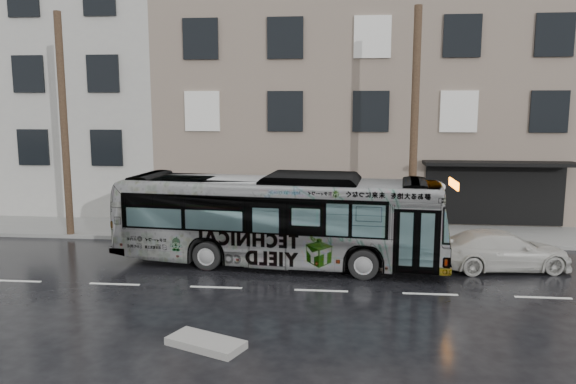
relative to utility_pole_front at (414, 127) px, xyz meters
name	(u,v)px	position (x,y,z in m)	size (l,w,h in m)	color
ground	(232,264)	(-6.50, -3.30, -4.65)	(120.00, 120.00, 0.00)	black
sidewalk	(254,231)	(-6.50, 1.60, -4.58)	(90.00, 3.60, 0.15)	gray
building_taupe	(365,104)	(-1.50, 9.40, 0.85)	(20.00, 12.00, 11.00)	#78675C
utility_pole_front	(414,127)	(0.00, 0.00, 0.00)	(0.30, 0.30, 9.00)	#4D3926
utility_pole_rear	(64,126)	(-14.00, 0.00, 0.00)	(0.30, 0.30, 9.00)	#4D3926
sign_post	(440,212)	(1.10, 0.00, -3.30)	(0.06, 0.06, 2.40)	slate
bus	(279,219)	(-4.88, -3.08, -3.06)	(2.67, 11.42, 3.18)	#B2B2B2
white_sedan	(502,250)	(2.68, -2.96, -4.00)	(1.83, 4.49, 1.30)	#B7B6AF
slush_pile	(206,343)	(-5.80, -9.97, -4.56)	(1.80, 0.80, 0.18)	#A3A29B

